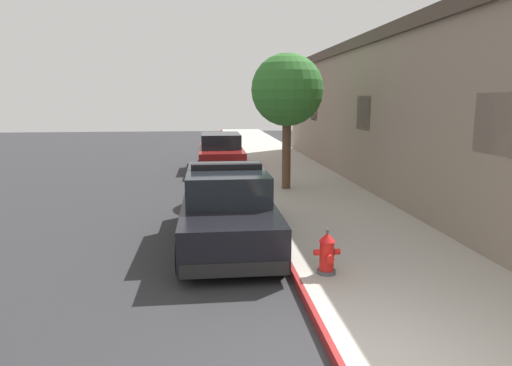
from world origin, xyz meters
name	(u,v)px	position (x,y,z in m)	size (l,w,h in m)	color
ground_plane	(120,201)	(-4.20, 10.00, -0.10)	(32.69, 60.00, 0.20)	#2B2B2D
sidewalk_pavement	(309,191)	(1.80, 10.00, 0.07)	(3.59, 60.00, 0.15)	#ADA89E
curb_painted_edge	(253,193)	(-0.04, 10.00, 0.07)	(0.08, 60.00, 0.15)	maroon
storefront_building	(462,114)	(6.97, 10.24, 2.53)	(6.99, 24.49, 5.05)	gray
police_cruiser	(227,208)	(-1.06, 5.26, 0.74)	(1.94, 4.84, 1.68)	black
parked_car_silver_ahead	(221,153)	(-0.87, 15.48, 0.74)	(1.94, 4.84, 1.56)	maroon
fire_hydrant	(327,253)	(0.48, 2.94, 0.50)	(0.44, 0.40, 0.76)	#4C4C51
street_tree	(287,91)	(1.08, 10.23, 3.28)	(2.28, 2.28, 4.30)	brown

